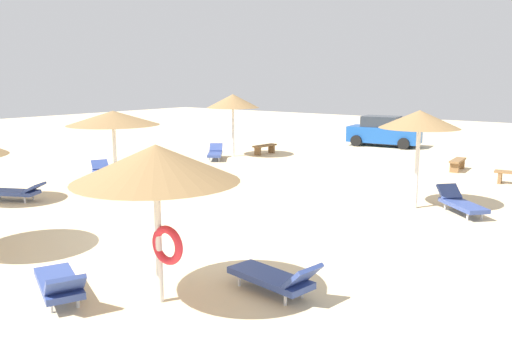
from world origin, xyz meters
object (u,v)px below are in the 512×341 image
(parasol_2, at_px, (113,118))
(parasol_3, at_px, (233,101))
(parasol_5, at_px, (419,120))
(bench_1, at_px, (265,148))
(lounger_4, at_px, (16,192))
(lounger_3, at_px, (215,153))
(parked_car, at_px, (383,132))
(lounger_1, at_px, (59,283))
(parasol_1, at_px, (156,165))
(lounger_2, at_px, (103,172))
(lounger_5, at_px, (461,203))
(lounger_7, at_px, (275,277))
(bench_0, at_px, (458,163))

(parasol_2, xyz_separation_m, parasol_3, (-2.05, 8.82, 0.19))
(parasol_5, xyz_separation_m, bench_1, (-10.31, 6.26, -2.35))
(parasol_3, relative_size, lounger_4, 1.55)
(lounger_3, height_order, lounger_4, lounger_3)
(lounger_4, relative_size, parked_car, 0.48)
(parasol_3, xyz_separation_m, lounger_1, (8.59, -15.16, -2.43))
(parasol_1, bearing_deg, parked_car, 104.30)
(lounger_1, xyz_separation_m, lounger_3, (-8.63, 13.84, -0.00))
(lounger_2, distance_m, parked_car, 16.65)
(parasol_3, xyz_separation_m, bench_1, (0.86, 1.50, -2.41))
(bench_1, bearing_deg, lounger_3, -107.73)
(parasol_2, distance_m, lounger_2, 3.29)
(lounger_2, relative_size, parked_car, 0.47)
(lounger_2, height_order, lounger_5, lounger_5)
(lounger_1, relative_size, lounger_7, 1.02)
(lounger_2, bearing_deg, lounger_5, 14.17)
(parasol_1, xyz_separation_m, lounger_1, (-1.47, -1.05, -2.16))
(parasol_2, relative_size, lounger_1, 1.58)
(parasol_2, bearing_deg, parasol_5, 23.98)
(parasol_1, relative_size, lounger_4, 1.44)
(lounger_7, distance_m, parked_car, 22.06)
(lounger_1, distance_m, lounger_4, 8.71)
(lounger_3, height_order, lounger_7, lounger_7)
(lounger_1, xyz_separation_m, parked_car, (-4.23, 23.43, 0.50))
(parasol_3, bearing_deg, parasol_5, -23.07)
(lounger_7, bearing_deg, lounger_4, 175.12)
(lounger_4, bearing_deg, lounger_1, -23.62)
(lounger_5, bearing_deg, lounger_3, 165.34)
(lounger_4, relative_size, bench_1, 1.31)
(bench_0, bearing_deg, lounger_7, -85.28)
(lounger_2, bearing_deg, bench_0, 45.06)
(parasol_1, height_order, bench_1, parasol_1)
(lounger_5, xyz_separation_m, bench_0, (-2.23, 7.19, 0.03))
(lounger_1, bearing_deg, parasol_3, 119.53)
(lounger_1, bearing_deg, parked_car, 100.23)
(bench_0, bearing_deg, lounger_5, -72.79)
(lounger_2, xyz_separation_m, lounger_3, (0.07, 6.45, 0.00))
(lounger_7, bearing_deg, lounger_5, 83.07)
(parasol_2, xyz_separation_m, lounger_2, (-2.16, 1.05, -2.25))
(parasol_2, bearing_deg, lounger_3, 105.56)
(bench_0, bearing_deg, parasol_2, -125.64)
(lounger_3, distance_m, lounger_5, 12.93)
(parasol_1, distance_m, lounger_7, 3.00)
(lounger_4, height_order, lounger_5, lounger_5)
(parasol_2, xyz_separation_m, lounger_3, (-2.09, 7.50, -2.24))
(lounger_3, xyz_separation_m, lounger_4, (0.65, -10.35, -0.01))
(lounger_1, bearing_deg, parasol_2, 135.89)
(parasol_3, height_order, parasol_5, parasol_3)
(parasol_3, xyz_separation_m, parked_car, (4.36, 8.27, -1.93))
(parked_car, bearing_deg, lounger_5, -57.77)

